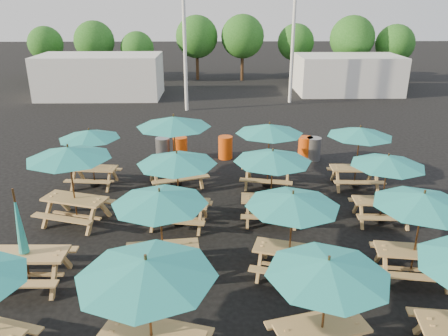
{
  "coord_description": "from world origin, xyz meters",
  "views": [
    {
      "loc": [
        -0.25,
        -11.69,
        6.21
      ],
      "look_at": [
        0.0,
        1.5,
        1.1
      ],
      "focal_mm": 35.0,
      "sensor_mm": 36.0,
      "label": 1
    }
  ],
  "objects_px": {
    "picnic_unit_7": "(174,125)",
    "picnic_unit_10": "(273,159)",
    "picnic_unit_1": "(23,246)",
    "picnic_unit_4": "(147,273)",
    "picnic_unit_6": "(177,162)",
    "picnic_unit_11": "(269,132)",
    "picnic_unit_5": "(160,202)",
    "picnic_unit_14": "(388,164)",
    "picnic_unit_3": "(90,137)",
    "picnic_unit_13": "(423,204)",
    "waste_bin_0": "(163,149)",
    "picnic_unit_9": "(293,204)",
    "picnic_unit_15": "(360,135)",
    "waste_bin_2": "(225,147)",
    "waste_bin_4": "(314,149)",
    "picnic_unit_8": "(328,272)",
    "waste_bin_3": "(305,148)",
    "waste_bin_1": "(180,148)",
    "picnic_unit_2": "(69,156)"
  },
  "relations": [
    {
      "from": "picnic_unit_7",
      "to": "picnic_unit_10",
      "type": "relative_size",
      "value": 1.35
    },
    {
      "from": "picnic_unit_1",
      "to": "picnic_unit_4",
      "type": "distance_m",
      "value": 4.31
    },
    {
      "from": "picnic_unit_1",
      "to": "picnic_unit_6",
      "type": "xyz_separation_m",
      "value": [
        3.29,
        2.79,
        0.97
      ]
    },
    {
      "from": "picnic_unit_10",
      "to": "picnic_unit_11",
      "type": "relative_size",
      "value": 0.88
    },
    {
      "from": "picnic_unit_5",
      "to": "picnic_unit_14",
      "type": "relative_size",
      "value": 1.09
    },
    {
      "from": "picnic_unit_3",
      "to": "picnic_unit_13",
      "type": "xyz_separation_m",
      "value": [
        8.95,
        -5.66,
        0.12
      ]
    },
    {
      "from": "picnic_unit_11",
      "to": "waste_bin_0",
      "type": "relative_size",
      "value": 2.9
    },
    {
      "from": "picnic_unit_9",
      "to": "picnic_unit_15",
      "type": "relative_size",
      "value": 1.18
    },
    {
      "from": "picnic_unit_4",
      "to": "waste_bin_2",
      "type": "distance_m",
      "value": 11.36
    },
    {
      "from": "waste_bin_4",
      "to": "picnic_unit_8",
      "type": "bearing_deg",
      "value": -101.2
    },
    {
      "from": "picnic_unit_9",
      "to": "waste_bin_3",
      "type": "xyz_separation_m",
      "value": [
        1.96,
        8.15,
        -1.42
      ]
    },
    {
      "from": "picnic_unit_9",
      "to": "picnic_unit_10",
      "type": "distance_m",
      "value": 2.76
    },
    {
      "from": "picnic_unit_3",
      "to": "picnic_unit_4",
      "type": "height_order",
      "value": "picnic_unit_4"
    },
    {
      "from": "picnic_unit_7",
      "to": "picnic_unit_6",
      "type": "bearing_deg",
      "value": -102.23
    },
    {
      "from": "picnic_unit_6",
      "to": "waste_bin_1",
      "type": "xyz_separation_m",
      "value": [
        -0.39,
        5.65,
        -1.5
      ]
    },
    {
      "from": "picnic_unit_8",
      "to": "picnic_unit_10",
      "type": "relative_size",
      "value": 1.1
    },
    {
      "from": "picnic_unit_3",
      "to": "picnic_unit_4",
      "type": "xyz_separation_m",
      "value": [
        3.19,
        -8.36,
        0.23
      ]
    },
    {
      "from": "picnic_unit_7",
      "to": "picnic_unit_14",
      "type": "xyz_separation_m",
      "value": [
        6.31,
        -2.87,
        -0.38
      ]
    },
    {
      "from": "picnic_unit_1",
      "to": "waste_bin_0",
      "type": "xyz_separation_m",
      "value": [
        2.19,
        8.37,
        -0.52
      ]
    },
    {
      "from": "picnic_unit_6",
      "to": "picnic_unit_9",
      "type": "height_order",
      "value": "picnic_unit_6"
    },
    {
      "from": "picnic_unit_3",
      "to": "picnic_unit_9",
      "type": "height_order",
      "value": "picnic_unit_9"
    },
    {
      "from": "picnic_unit_4",
      "to": "waste_bin_2",
      "type": "relative_size",
      "value": 3.1
    },
    {
      "from": "picnic_unit_3",
      "to": "picnic_unit_1",
      "type": "bearing_deg",
      "value": -84.48
    },
    {
      "from": "picnic_unit_9",
      "to": "picnic_unit_7",
      "type": "bearing_deg",
      "value": 136.48
    },
    {
      "from": "picnic_unit_4",
      "to": "picnic_unit_1",
      "type": "bearing_deg",
      "value": 157.08
    },
    {
      "from": "picnic_unit_2",
      "to": "picnic_unit_9",
      "type": "xyz_separation_m",
      "value": [
        5.87,
        -2.75,
        -0.2
      ]
    },
    {
      "from": "picnic_unit_15",
      "to": "waste_bin_3",
      "type": "distance_m",
      "value": 3.48
    },
    {
      "from": "picnic_unit_2",
      "to": "picnic_unit_6",
      "type": "distance_m",
      "value": 3.06
    },
    {
      "from": "picnic_unit_6",
      "to": "waste_bin_1",
      "type": "height_order",
      "value": "picnic_unit_6"
    },
    {
      "from": "picnic_unit_5",
      "to": "picnic_unit_14",
      "type": "bearing_deg",
      "value": 15.87
    },
    {
      "from": "picnic_unit_7",
      "to": "picnic_unit_10",
      "type": "height_order",
      "value": "picnic_unit_7"
    },
    {
      "from": "picnic_unit_3",
      "to": "waste_bin_1",
      "type": "height_order",
      "value": "picnic_unit_3"
    },
    {
      "from": "picnic_unit_7",
      "to": "picnic_unit_9",
      "type": "xyz_separation_m",
      "value": [
        3.16,
        -5.51,
        -0.33
      ]
    },
    {
      "from": "waste_bin_4",
      "to": "picnic_unit_9",
      "type": "bearing_deg",
      "value": -105.83
    },
    {
      "from": "picnic_unit_9",
      "to": "picnic_unit_8",
      "type": "bearing_deg",
      "value": -69.86
    },
    {
      "from": "picnic_unit_6",
      "to": "picnic_unit_8",
      "type": "relative_size",
      "value": 0.98
    },
    {
      "from": "picnic_unit_7",
      "to": "waste_bin_3",
      "type": "relative_size",
      "value": 3.44
    },
    {
      "from": "picnic_unit_14",
      "to": "picnic_unit_7",
      "type": "bearing_deg",
      "value": 159.22
    },
    {
      "from": "picnic_unit_3",
      "to": "picnic_unit_6",
      "type": "bearing_deg",
      "value": -36.21
    },
    {
      "from": "picnic_unit_2",
      "to": "picnic_unit_5",
      "type": "height_order",
      "value": "picnic_unit_2"
    },
    {
      "from": "picnic_unit_3",
      "to": "picnic_unit_15",
      "type": "xyz_separation_m",
      "value": [
        9.21,
        -0.27,
        0.11
      ]
    },
    {
      "from": "picnic_unit_8",
      "to": "picnic_unit_9",
      "type": "height_order",
      "value": "picnic_unit_9"
    },
    {
      "from": "waste_bin_3",
      "to": "picnic_unit_8",
      "type": "bearing_deg",
      "value": -99.45
    },
    {
      "from": "picnic_unit_4",
      "to": "waste_bin_2",
      "type": "xyz_separation_m",
      "value": [
        1.53,
        11.15,
        -1.57
      ]
    },
    {
      "from": "picnic_unit_4",
      "to": "waste_bin_1",
      "type": "bearing_deg",
      "value": 107.97
    },
    {
      "from": "picnic_unit_15",
      "to": "waste_bin_2",
      "type": "bearing_deg",
      "value": 147.88
    },
    {
      "from": "picnic_unit_6",
      "to": "picnic_unit_3",
      "type": "bearing_deg",
      "value": 146.75
    },
    {
      "from": "picnic_unit_2",
      "to": "waste_bin_0",
      "type": "xyz_separation_m",
      "value": [
        1.96,
        5.38,
        -1.61
      ]
    },
    {
      "from": "picnic_unit_9",
      "to": "waste_bin_4",
      "type": "relative_size",
      "value": 2.87
    },
    {
      "from": "picnic_unit_10",
      "to": "waste_bin_2",
      "type": "relative_size",
      "value": 2.55
    }
  ]
}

